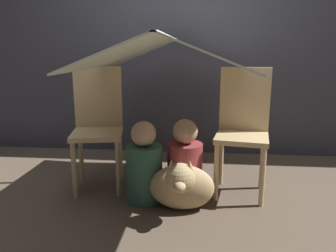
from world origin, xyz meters
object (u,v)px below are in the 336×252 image
(chair_left, at_px, (98,123))
(person_second, at_px, (185,164))
(chair_right, at_px, (243,126))
(dog, at_px, (181,185))
(person_front, at_px, (144,167))

(chair_left, distance_m, person_second, 0.76)
(chair_left, height_order, person_second, chair_left)
(chair_left, xyz_separation_m, chair_right, (1.13, 0.00, 0.00))
(person_second, distance_m, dog, 0.23)
(chair_left, xyz_separation_m, dog, (0.69, -0.39, -0.33))
(person_second, bearing_deg, chair_left, 166.57)
(chair_right, bearing_deg, person_second, -149.00)
(chair_right, distance_m, person_front, 0.80)
(dog, bearing_deg, chair_right, 41.62)
(chair_right, distance_m, dog, 0.68)
(chair_right, relative_size, person_front, 1.60)
(chair_left, height_order, person_front, chair_left)
(person_front, height_order, person_second, person_second)
(person_second, height_order, dog, person_second)
(dog, bearing_deg, person_front, 152.38)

